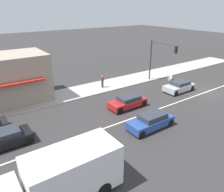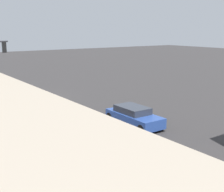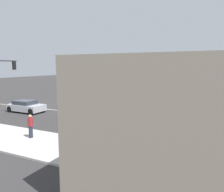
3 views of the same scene
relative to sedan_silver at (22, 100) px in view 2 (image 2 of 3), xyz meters
name	(u,v)px [view 2 (image 2 of 3)]	position (x,y,z in m)	size (l,w,h in m)	color
ground_plane	(178,165)	(-2.20, 15.24, -0.62)	(160.00, 160.00, 0.00)	#333030
lane_marking_center	(36,98)	(-2.20, -2.76, -0.61)	(0.16, 60.00, 0.01)	beige
sedan_silver	(22,100)	(0.00, 0.00, 0.00)	(1.91, 3.95, 1.26)	#B7BABF
hatchback_red	(68,125)	(0.00, 8.20, 0.00)	(1.80, 4.07, 1.25)	#AD1E1E
coupe_blue	(134,117)	(-4.40, 9.16, 0.02)	(1.79, 4.25, 1.30)	#284793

